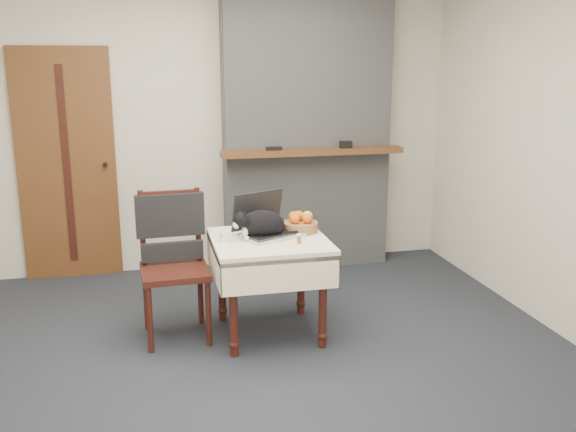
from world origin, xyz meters
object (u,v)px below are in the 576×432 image
fruit_basket (300,224)px  cat (263,224)px  cream_jar (224,237)px  pill_bottle (299,239)px  door (67,165)px  side_table (270,254)px  laptop (265,224)px  chair (172,244)px

fruit_basket → cat: bearing=-163.2°
cream_jar → cat: bearing=10.9°
cream_jar → pill_bottle: cream_jar is taller
door → cat: door is taller
side_table → fruit_basket: (0.25, 0.13, 0.17)m
fruit_basket → laptop: bearing=-174.2°
cat → fruit_basket: 0.31m
cream_jar → fruit_basket: fruit_basket is taller
cream_jar → chair: (-0.34, 0.19, -0.08)m
laptop → pill_bottle: laptop is taller
door → pill_bottle: 2.42m
door → cream_jar: size_ratio=28.81×
door → cat: (1.42, -1.56, -0.21)m
door → pill_bottle: door is taller
side_table → laptop: bearing=94.3°
side_table → laptop: laptop is taller
door → fruit_basket: (1.71, -1.48, -0.24)m
cat → door: bearing=116.8°
cream_jar → chair: 0.40m
door → side_table: bearing=-47.8°
cat → fruit_basket: (0.29, 0.09, -0.04)m
pill_bottle → fruit_basket: (0.08, 0.29, 0.02)m
door → laptop: size_ratio=3.95×
side_table → cream_jar: bearing=-177.7°
fruit_basket → chair: chair is taller
door → side_table: (1.46, -1.60, -0.41)m
side_table → cat: size_ratio=1.67×
pill_bottle → fruit_basket: fruit_basket is taller
fruit_basket → chair: (-0.90, 0.05, -0.10)m
door → fruit_basket: size_ratio=8.06×
laptop → pill_bottle: (0.18, -0.27, -0.04)m
chair → door: bearing=116.9°
laptop → pill_bottle: 0.32m
door → chair: bearing=-60.5°
laptop → side_table: bearing=-109.9°
cat → pill_bottle: bearing=-59.8°
laptop → fruit_basket: size_ratio=2.04×
side_table → pill_bottle: pill_bottle is taller
pill_bottle → fruit_basket: size_ratio=0.27×
cream_jar → chair: chair is taller
laptop → cat: size_ratio=1.09×
pill_bottle → laptop: bearing=123.5°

